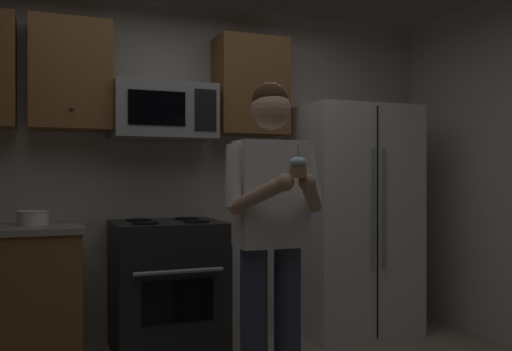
# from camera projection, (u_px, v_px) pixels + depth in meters

# --- Properties ---
(wall_back) EXTENTS (4.40, 0.10, 2.60)m
(wall_back) POSITION_uv_depth(u_px,v_px,m) (175.00, 169.00, 4.38)
(wall_back) COLOR beige
(wall_back) RESTS_ON ground
(oven_range) EXTENTS (0.76, 0.70, 0.93)m
(oven_range) POSITION_uv_depth(u_px,v_px,m) (167.00, 286.00, 3.97)
(oven_range) COLOR black
(oven_range) RESTS_ON ground
(microwave) EXTENTS (0.74, 0.41, 0.40)m
(microwave) POSITION_uv_depth(u_px,v_px,m) (164.00, 112.00, 4.08)
(microwave) COLOR #9EA0A5
(refrigerator) EXTENTS (0.90, 0.75, 1.80)m
(refrigerator) POSITION_uv_depth(u_px,v_px,m) (352.00, 219.00, 4.48)
(refrigerator) COLOR white
(refrigerator) RESTS_ON ground
(cabinet_row_upper) EXTENTS (2.78, 0.36, 0.76)m
(cabinet_row_upper) POSITION_uv_depth(u_px,v_px,m) (82.00, 76.00, 3.91)
(cabinet_row_upper) COLOR brown
(bowl_large_white) EXTENTS (0.21, 0.21, 0.09)m
(bowl_large_white) POSITION_uv_depth(u_px,v_px,m) (33.00, 217.00, 3.70)
(bowl_large_white) COLOR white
(bowl_large_white) RESTS_ON counter_left
(person) EXTENTS (0.60, 0.48, 1.76)m
(person) POSITION_uv_depth(u_px,v_px,m) (272.00, 222.00, 3.02)
(person) COLOR #383F59
(person) RESTS_ON ground
(cupcake) EXTENTS (0.09, 0.09, 0.17)m
(cupcake) POSITION_uv_depth(u_px,v_px,m) (298.00, 167.00, 2.72)
(cupcake) COLOR #A87F56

